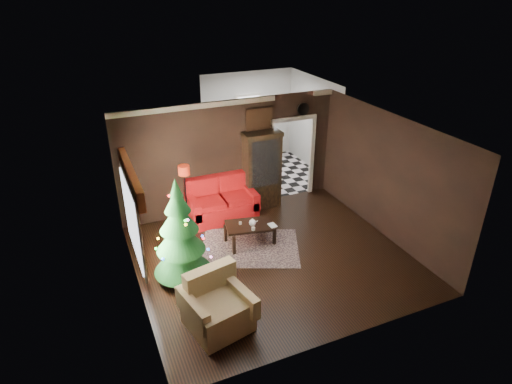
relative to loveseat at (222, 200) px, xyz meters
name	(u,v)px	position (x,y,z in m)	size (l,w,h in m)	color
floor	(273,258)	(0.40, -2.05, -0.50)	(5.50, 5.50, 0.00)	black
ceiling	(275,131)	(0.40, -2.05, 2.30)	(5.50, 5.50, 0.00)	white
wall_back	(230,156)	(0.40, 0.45, 0.90)	(5.50, 5.50, 0.00)	black
wall_front	(346,270)	(0.40, -4.55, 0.90)	(5.50, 5.50, 0.00)	black
wall_left	(132,228)	(-2.35, -2.05, 0.90)	(5.50, 5.50, 0.00)	black
wall_right	(387,177)	(3.15, -2.05, 0.90)	(5.50, 5.50, 0.00)	black
doorway	(291,159)	(2.10, 0.45, 0.55)	(1.10, 0.10, 2.10)	silver
left_window	(132,220)	(-2.31, -1.85, 0.95)	(0.05, 1.60, 1.40)	white
valance	(131,177)	(-2.23, -1.85, 1.77)	(0.12, 2.10, 0.35)	#984322
kitchen_floor	(267,174)	(2.10, 1.95, -0.50)	(3.00, 3.00, 0.00)	white
kitchen_window	(248,107)	(2.10, 3.40, 1.20)	(0.70, 0.06, 0.70)	white
rug	(250,247)	(0.11, -1.50, -0.49)	(2.10, 1.53, 0.01)	#5B4654
loveseat	(222,200)	(0.00, 0.00, 0.00)	(1.70, 0.90, 1.00)	maroon
curio_cabinet	(262,172)	(1.15, 0.22, 0.45)	(0.90, 0.45, 1.90)	black
floor_lamp	(186,199)	(-0.93, -0.25, 0.33)	(0.27, 0.27, 1.63)	black
christmas_tree	(180,234)	(-1.51, -2.00, 0.55)	(1.10, 1.10, 2.11)	#123518
armchair	(217,305)	(-1.30, -3.48, -0.04)	(0.99, 0.99, 1.01)	beige
coffee_table	(250,233)	(0.18, -1.32, -0.26)	(1.04, 0.62, 0.47)	black
teapot	(252,223)	(0.21, -1.40, 0.06)	(0.17, 0.17, 0.16)	white
cup_a	(240,223)	(-0.01, -1.22, 0.01)	(0.07, 0.07, 0.06)	silver
cup_b	(253,229)	(0.16, -1.56, 0.01)	(0.08, 0.08, 0.07)	silver
book	(269,222)	(0.53, -1.56, 0.08)	(0.15, 0.02, 0.21)	#7C5E4E
wall_clock	(303,109)	(2.35, 0.40, 1.88)	(0.32, 0.32, 0.06)	white
painting	(259,120)	(1.15, 0.41, 1.75)	(0.62, 0.05, 0.52)	#C18A3F
kitchen_counter	(252,148)	(2.10, 3.15, -0.05)	(1.80, 0.60, 0.90)	beige
kitchen_table	(262,168)	(1.80, 1.65, -0.12)	(0.70, 0.70, 0.75)	brown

